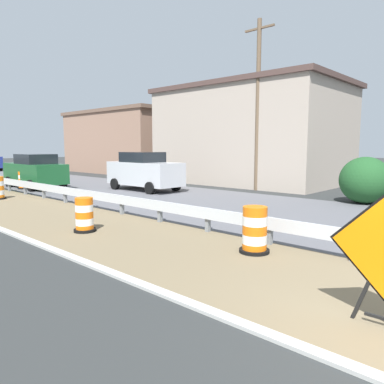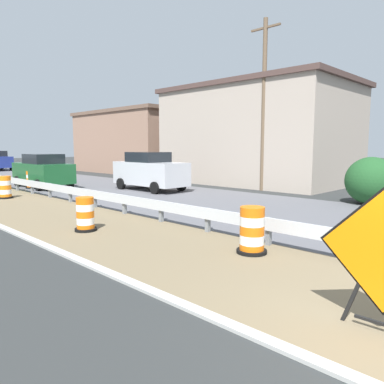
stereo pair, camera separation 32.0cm
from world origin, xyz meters
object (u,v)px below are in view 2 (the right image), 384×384
(traffic_barrel_nearest, at_px, (252,232))
(car_trailing_near_lane, at_px, (150,171))
(traffic_barrel_mid, at_px, (5,188))
(car_lead_near_lane, at_px, (43,171))
(traffic_barrel_far, at_px, (31,181))
(utility_pole_near, at_px, (264,104))
(traffic_barrel_close, at_px, (85,216))

(traffic_barrel_nearest, relative_size, car_trailing_near_lane, 0.23)
(traffic_barrel_mid, xyz_separation_m, car_trailing_near_lane, (6.93, -2.33, 0.59))
(traffic_barrel_mid, relative_size, car_lead_near_lane, 0.22)
(traffic_barrel_far, bearing_deg, utility_pole_near, -50.29)
(traffic_barrel_close, bearing_deg, traffic_barrel_far, 74.38)
(traffic_barrel_mid, xyz_separation_m, traffic_barrel_far, (2.60, 3.36, -0.02))
(traffic_barrel_close, xyz_separation_m, traffic_barrel_far, (3.41, 12.18, 0.01))
(car_trailing_near_lane, bearing_deg, traffic_barrel_nearest, -28.40)
(traffic_barrel_close, relative_size, traffic_barrel_far, 0.98)
(traffic_barrel_close, height_order, utility_pole_near, utility_pole_near)
(traffic_barrel_close, xyz_separation_m, traffic_barrel_mid, (0.81, 8.83, 0.03))
(traffic_barrel_far, relative_size, utility_pole_near, 0.11)
(traffic_barrel_nearest, relative_size, car_lead_near_lane, 0.23)
(traffic_barrel_close, distance_m, utility_pole_near, 12.87)
(traffic_barrel_mid, relative_size, utility_pole_near, 0.12)
(traffic_barrel_mid, height_order, car_trailing_near_lane, car_trailing_near_lane)
(utility_pole_near, bearing_deg, traffic_barrel_close, -171.16)
(traffic_barrel_close, relative_size, car_lead_near_lane, 0.21)
(traffic_barrel_mid, distance_m, traffic_barrel_far, 4.24)
(traffic_barrel_mid, distance_m, car_lead_near_lane, 4.72)
(traffic_barrel_nearest, bearing_deg, car_lead_near_lane, 81.29)
(traffic_barrel_mid, relative_size, car_trailing_near_lane, 0.23)
(car_lead_near_lane, bearing_deg, traffic_barrel_far, 88.54)
(traffic_barrel_mid, bearing_deg, traffic_barrel_far, 52.29)
(traffic_barrel_nearest, height_order, traffic_barrel_close, traffic_barrel_nearest)
(traffic_barrel_nearest, xyz_separation_m, car_lead_near_lane, (2.60, 16.93, 0.52))
(traffic_barrel_close, bearing_deg, car_trailing_near_lane, 40.01)
(car_trailing_near_lane, relative_size, utility_pole_near, 0.51)
(traffic_barrel_close, distance_m, traffic_barrel_far, 12.65)
(traffic_barrel_close, bearing_deg, traffic_barrel_mid, 84.76)
(traffic_barrel_far, bearing_deg, traffic_barrel_nearest, -96.34)
(traffic_barrel_nearest, distance_m, traffic_barrel_close, 5.01)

